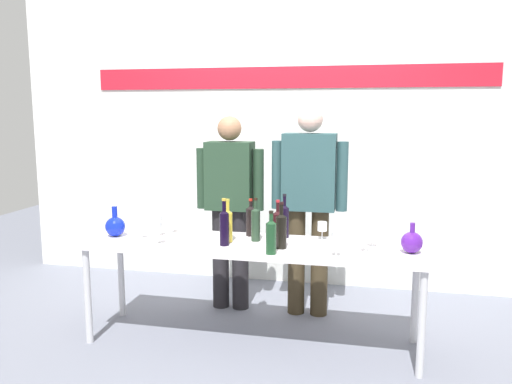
{
  "coord_description": "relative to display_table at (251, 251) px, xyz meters",
  "views": [
    {
      "loc": [
        0.8,
        -3.48,
        1.68
      ],
      "look_at": [
        0.0,
        0.15,
        1.09
      ],
      "focal_mm": 36.3,
      "sensor_mm": 36.0,
      "label": 1
    }
  ],
  "objects": [
    {
      "name": "wine_bottle_3",
      "position": [
        -0.06,
        0.22,
        0.18
      ],
      "size": [
        0.07,
        0.07,
        0.28
      ],
      "color": "black",
      "rests_on": "display_table"
    },
    {
      "name": "wine_bottle_5",
      "position": [
        0.17,
        0.08,
        0.18
      ],
      "size": [
        0.07,
        0.07,
        0.3
      ],
      "color": "black",
      "rests_on": "display_table"
    },
    {
      "name": "wine_glass_right_1",
      "position": [
        0.48,
        0.2,
        0.16
      ],
      "size": [
        0.07,
        0.07,
        0.13
      ],
      "color": "white",
      "rests_on": "display_table"
    },
    {
      "name": "wine_glass_right_2",
      "position": [
        0.79,
        -0.08,
        0.16
      ],
      "size": [
        0.06,
        0.06,
        0.14
      ],
      "color": "white",
      "rests_on": "display_table"
    },
    {
      "name": "wine_glass_left_1",
      "position": [
        -0.73,
        0.05,
        0.18
      ],
      "size": [
        0.06,
        0.06,
        0.16
      ],
      "color": "white",
      "rests_on": "display_table"
    },
    {
      "name": "wine_glass_right_0",
      "position": [
        0.84,
        0.07,
        0.15
      ],
      "size": [
        0.07,
        0.07,
        0.14
      ],
      "color": "white",
      "rests_on": "display_table"
    },
    {
      "name": "wine_bottle_6",
      "position": [
        -0.17,
        -0.1,
        0.2
      ],
      "size": [
        0.07,
        0.07,
        0.33
      ],
      "color": "black",
      "rests_on": "display_table"
    },
    {
      "name": "presenter_left",
      "position": [
        -0.33,
        0.64,
        0.24
      ],
      "size": [
        0.57,
        0.22,
        1.63
      ],
      "color": "black",
      "rests_on": "ground"
    },
    {
      "name": "wine_glass_left_2",
      "position": [
        -0.82,
        -0.05,
        0.16
      ],
      "size": [
        0.06,
        0.06,
        0.14
      ],
      "color": "white",
      "rests_on": "display_table"
    },
    {
      "name": "presenter_right",
      "position": [
        0.33,
        0.64,
        0.29
      ],
      "size": [
        0.61,
        0.22,
        1.71
      ],
      "color": "#3C311E",
      "rests_on": "ground"
    },
    {
      "name": "back_wall",
      "position": [
        0.0,
        1.45,
        0.82
      ],
      "size": [
        5.39,
        0.11,
        3.0
      ],
      "color": "white",
      "rests_on": "ground"
    },
    {
      "name": "wine_bottle_2",
      "position": [
        -0.17,
        -0.0,
        0.19
      ],
      "size": [
        0.07,
        0.07,
        0.31
      ],
      "color": "gold",
      "rests_on": "display_table"
    },
    {
      "name": "wine_bottle_1",
      "position": [
        0.02,
        0.07,
        0.19
      ],
      "size": [
        0.06,
        0.06,
        0.31
      ],
      "color": "#223826",
      "rests_on": "display_table"
    },
    {
      "name": "wine_glass_left_0",
      "position": [
        -0.66,
        0.16,
        0.17
      ],
      "size": [
        0.06,
        0.06,
        0.16
      ],
      "color": "white",
      "rests_on": "display_table"
    },
    {
      "name": "decanter_blue_left",
      "position": [
        -1.04,
        -0.02,
        0.14
      ],
      "size": [
        0.15,
        0.15,
        0.23
      ],
      "color": "#1024B6",
      "rests_on": "display_table"
    },
    {
      "name": "ground_plane",
      "position": [
        0.0,
        0.0,
        -0.69
      ],
      "size": [
        10.0,
        10.0,
        0.0
      ],
      "primitive_type": "plane",
      "color": "slate"
    },
    {
      "name": "decanter_blue_right",
      "position": [
        1.09,
        -0.02,
        0.13
      ],
      "size": [
        0.14,
        0.14,
        0.2
      ],
      "color": "#521C90",
      "rests_on": "display_table"
    },
    {
      "name": "wine_glass_left_3",
      "position": [
        -0.64,
        -0.18,
        0.18
      ],
      "size": [
        0.07,
        0.07,
        0.16
      ],
      "color": "white",
      "rests_on": "display_table"
    },
    {
      "name": "wine_bottle_0",
      "position": [
        0.23,
        -0.09,
        0.19
      ],
      "size": [
        0.07,
        0.07,
        0.32
      ],
      "color": "black",
      "rests_on": "display_table"
    },
    {
      "name": "wine_glass_right_3",
      "position": [
        0.61,
        -0.22,
        0.18
      ],
      "size": [
        0.06,
        0.06,
        0.16
      ],
      "color": "white",
      "rests_on": "display_table"
    },
    {
      "name": "wine_bottle_7",
      "position": [
        0.19,
        -0.25,
        0.18
      ],
      "size": [
        0.07,
        0.07,
        0.29
      ],
      "color": "#183E21",
      "rests_on": "display_table"
    },
    {
      "name": "display_table",
      "position": [
        0.0,
        0.0,
        0.0
      ],
      "size": [
        2.43,
        0.61,
        0.75
      ],
      "color": "white",
      "rests_on": "ground"
    },
    {
      "name": "wine_bottle_4",
      "position": [
        0.2,
        0.21,
        0.19
      ],
      "size": [
        0.07,
        0.07,
        0.33
      ],
      "color": "black",
      "rests_on": "display_table"
    }
  ]
}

